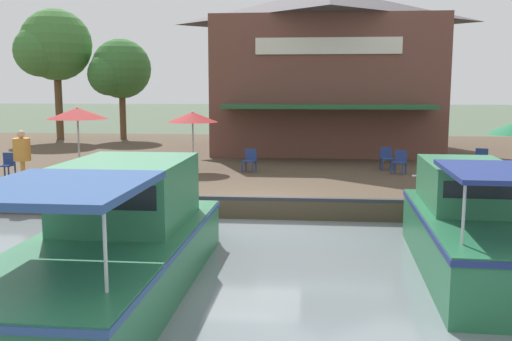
% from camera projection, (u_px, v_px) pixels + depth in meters
% --- Properties ---
extents(ground_plane, '(220.00, 220.00, 0.00)m').
position_uv_depth(ground_plane, '(256.00, 222.00, 15.73)').
color(ground_plane, '#4C5B47').
extents(quay_deck, '(22.00, 56.00, 0.60)m').
position_uv_depth(quay_deck, '(278.00, 161.00, 26.52)').
color(quay_deck, '#4C3D2D').
rests_on(quay_deck, ground).
extents(quay_edge_fender, '(0.20, 50.40, 0.10)m').
position_uv_depth(quay_edge_fender, '(256.00, 199.00, 15.73)').
color(quay_edge_fender, '#2D2D33').
rests_on(quay_edge_fender, quay_deck).
extents(waterfront_restaurant, '(10.78, 10.82, 7.92)m').
position_uv_depth(waterfront_restaurant, '(325.00, 69.00, 28.56)').
color(waterfront_restaurant, brown).
rests_on(waterfront_restaurant, quay_deck).
extents(patio_umbrella_back_row, '(1.92, 1.92, 2.49)m').
position_uv_depth(patio_umbrella_back_row, '(77.00, 114.00, 18.23)').
color(patio_umbrella_back_row, '#B7B7B7').
rests_on(patio_umbrella_back_row, quay_deck).
extents(patio_umbrella_by_entrance, '(1.89, 1.89, 2.23)m').
position_uv_depth(patio_umbrella_by_entrance, '(193.00, 117.00, 21.14)').
color(patio_umbrella_by_entrance, '#B7B7B7').
rests_on(patio_umbrella_by_entrance, quay_deck).
extents(cafe_chair_facing_river, '(0.49, 0.49, 0.85)m').
position_uv_depth(cafe_chair_facing_river, '(387.00, 157.00, 21.49)').
color(cafe_chair_facing_river, navy).
rests_on(cafe_chair_facing_river, quay_deck).
extents(cafe_chair_back_row_seat, '(0.46, 0.46, 0.85)m').
position_uv_depth(cafe_chair_back_row_seat, '(7.00, 164.00, 19.69)').
color(cafe_chair_back_row_seat, navy).
rests_on(cafe_chair_back_row_seat, quay_deck).
extents(cafe_chair_under_first_umbrella, '(0.53, 0.53, 0.85)m').
position_uv_depth(cafe_chair_under_first_umbrella, '(250.00, 159.00, 20.94)').
color(cafe_chair_under_first_umbrella, navy).
rests_on(cafe_chair_under_first_umbrella, quay_deck).
extents(cafe_chair_beside_entrance, '(0.58, 0.58, 0.85)m').
position_uv_depth(cafe_chair_beside_entrance, '(481.00, 159.00, 21.04)').
color(cafe_chair_beside_entrance, navy).
rests_on(cafe_chair_beside_entrance, quay_deck).
extents(cafe_chair_far_corner_seat, '(0.59, 0.59, 0.85)m').
position_uv_depth(cafe_chair_far_corner_seat, '(400.00, 161.00, 20.48)').
color(cafe_chair_far_corner_seat, navy).
rests_on(cafe_chair_far_corner_seat, quay_deck).
extents(person_near_entrance, '(0.51, 0.51, 1.80)m').
position_uv_depth(person_near_entrance, '(22.00, 152.00, 17.35)').
color(person_near_entrance, orange).
rests_on(person_near_entrance, quay_deck).
extents(motorboat_fourth_along, '(6.87, 2.34, 2.26)m').
position_uv_depth(motorboat_fourth_along, '(468.00, 225.00, 11.74)').
color(motorboat_fourth_along, '#287047').
rests_on(motorboat_fourth_along, river_water).
extents(motorboat_far_downstream, '(8.40, 2.83, 2.27)m').
position_uv_depth(motorboat_far_downstream, '(123.00, 238.00, 10.74)').
color(motorboat_far_downstream, '#287047').
rests_on(motorboat_far_downstream, river_water).
extents(tree_upstream_bank, '(3.68, 3.50, 5.93)m').
position_uv_depth(tree_upstream_bank, '(118.00, 70.00, 33.60)').
color(tree_upstream_bank, brown).
rests_on(tree_upstream_bank, quay_deck).
extents(tree_downstream_bank, '(4.35, 4.15, 7.63)m').
position_uv_depth(tree_downstream_bank, '(52.00, 47.00, 33.17)').
color(tree_downstream_bank, brown).
rests_on(tree_downstream_bank, quay_deck).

